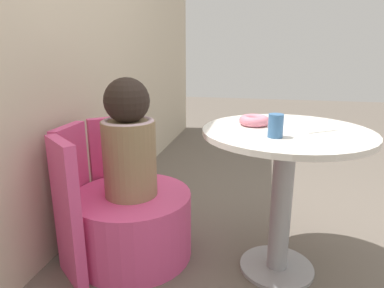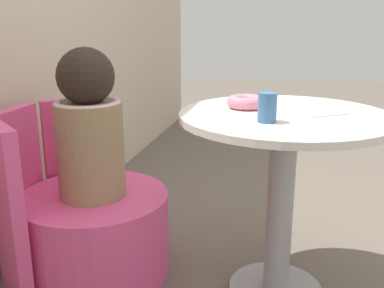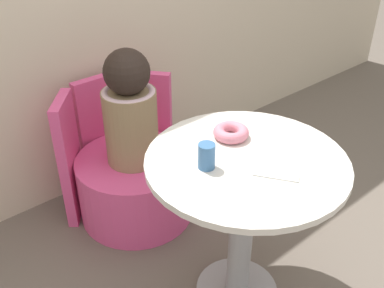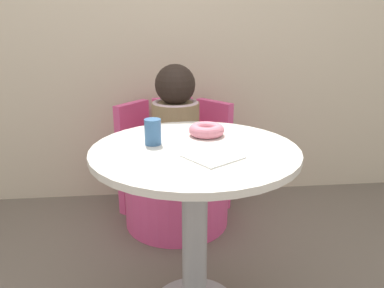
# 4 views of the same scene
# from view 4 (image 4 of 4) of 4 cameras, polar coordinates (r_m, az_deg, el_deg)

# --- Properties ---
(back_wall) EXTENTS (6.00, 0.06, 2.40)m
(back_wall) POSITION_cam_4_polar(r_m,az_deg,el_deg) (2.41, -4.61, 19.75)
(back_wall) COLOR beige
(back_wall) RESTS_ON ground_plane
(round_table) EXTENTS (0.74, 0.74, 0.70)m
(round_table) POSITION_cam_4_polar(r_m,az_deg,el_deg) (1.39, 0.42, -7.53)
(round_table) COLOR #99999E
(round_table) RESTS_ON ground_plane
(tub_chair) EXTENTS (0.60, 0.60, 0.34)m
(tub_chair) POSITION_cam_4_polar(r_m,az_deg,el_deg) (2.20, -2.35, -7.70)
(tub_chair) COLOR #E54C8C
(tub_chair) RESTS_ON ground_plane
(booth_backrest) EXTENTS (0.70, 0.25, 0.68)m
(booth_backrest) POSITION_cam_4_polar(r_m,az_deg,el_deg) (2.36, -2.78, -1.45)
(booth_backrest) COLOR #E54C8C
(booth_backrest) RESTS_ON ground_plane
(child_figure) EXTENTS (0.26, 0.26, 0.58)m
(child_figure) POSITION_cam_4_polar(r_m,az_deg,el_deg) (2.05, -2.51, 3.59)
(child_figure) COLOR #937A56
(child_figure) RESTS_ON tub_chair
(donut) EXTENTS (0.14, 0.14, 0.04)m
(donut) POSITION_cam_4_polar(r_m,az_deg,el_deg) (1.46, 2.23, 2.15)
(donut) COLOR pink
(donut) RESTS_ON round_table
(cup) EXTENTS (0.06, 0.06, 0.09)m
(cup) POSITION_cam_4_polar(r_m,az_deg,el_deg) (1.36, -5.99, 1.86)
(cup) COLOR #386699
(cup) RESTS_ON round_table
(paper_napkin) EXTENTS (0.22, 0.22, 0.01)m
(paper_napkin) POSITION_cam_4_polar(r_m,az_deg,el_deg) (1.23, 3.14, -1.91)
(paper_napkin) COLOR white
(paper_napkin) RESTS_ON round_table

